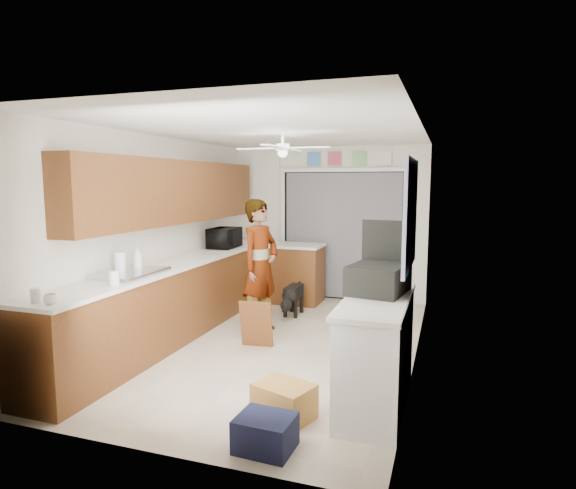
% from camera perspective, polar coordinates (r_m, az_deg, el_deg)
% --- Properties ---
extents(floor, '(5.00, 5.00, 0.00)m').
position_cam_1_polar(floor, '(5.90, -1.26, -11.63)').
color(floor, '#BDAC98').
rests_on(floor, ground).
extents(ceiling, '(5.00, 5.00, 0.00)m').
position_cam_1_polar(ceiling, '(5.61, -1.33, 13.30)').
color(ceiling, white).
rests_on(ceiling, ground).
extents(wall_back, '(3.20, 0.00, 3.20)m').
position_cam_1_polar(wall_back, '(8.00, 4.79, 2.54)').
color(wall_back, white).
rests_on(wall_back, ground).
extents(wall_front, '(3.20, 0.00, 3.20)m').
position_cam_1_polar(wall_front, '(3.40, -15.77, -4.28)').
color(wall_front, white).
rests_on(wall_front, ground).
extents(wall_left, '(0.00, 5.00, 5.00)m').
position_cam_1_polar(wall_left, '(6.34, -15.04, 1.05)').
color(wall_left, white).
rests_on(wall_left, ground).
extents(wall_right, '(0.00, 5.00, 5.00)m').
position_cam_1_polar(wall_right, '(5.30, 15.22, -0.16)').
color(wall_right, white).
rests_on(wall_right, ground).
extents(left_base_cabinets, '(0.60, 4.80, 0.90)m').
position_cam_1_polar(left_base_cabinets, '(6.31, -12.51, -6.27)').
color(left_base_cabinets, brown).
rests_on(left_base_cabinets, floor).
extents(left_countertop, '(0.62, 4.80, 0.04)m').
position_cam_1_polar(left_countertop, '(6.22, -12.55, -2.07)').
color(left_countertop, white).
rests_on(left_countertop, left_base_cabinets).
extents(upper_cabinets, '(0.32, 4.00, 0.80)m').
position_cam_1_polar(upper_cabinets, '(6.39, -13.01, 6.10)').
color(upper_cabinets, brown).
rests_on(upper_cabinets, wall_left).
extents(sink_basin, '(0.50, 0.76, 0.06)m').
position_cam_1_polar(sink_basin, '(5.39, -18.05, -3.31)').
color(sink_basin, silver).
rests_on(sink_basin, left_countertop).
extents(faucet, '(0.03, 0.03, 0.22)m').
position_cam_1_polar(faucet, '(5.49, -19.68, -2.18)').
color(faucet, silver).
rests_on(faucet, left_countertop).
extents(peninsula_base, '(1.00, 0.60, 0.90)m').
position_cam_1_polar(peninsula_base, '(7.77, 0.25, -3.54)').
color(peninsula_base, brown).
rests_on(peninsula_base, floor).
extents(peninsula_top, '(1.04, 0.64, 0.04)m').
position_cam_1_polar(peninsula_top, '(7.70, 0.26, -0.10)').
color(peninsula_top, white).
rests_on(peninsula_top, peninsula_base).
extents(back_opening_recess, '(2.00, 0.06, 2.10)m').
position_cam_1_polar(back_opening_recess, '(7.94, 6.47, 1.03)').
color(back_opening_recess, black).
rests_on(back_opening_recess, wall_back).
extents(curtain_panel, '(1.90, 0.03, 2.05)m').
position_cam_1_polar(curtain_panel, '(7.90, 6.41, 1.00)').
color(curtain_panel, slate).
rests_on(curtain_panel, wall_back).
extents(door_trim_left, '(0.06, 0.04, 2.10)m').
position_cam_1_polar(door_trim_left, '(8.18, -0.57, 1.26)').
color(door_trim_left, white).
rests_on(door_trim_left, wall_back).
extents(door_trim_right, '(0.06, 0.04, 2.10)m').
position_cam_1_polar(door_trim_right, '(7.76, 13.81, 0.72)').
color(door_trim_right, white).
rests_on(door_trim_right, wall_back).
extents(door_trim_head, '(2.10, 0.04, 0.06)m').
position_cam_1_polar(door_trim_head, '(7.86, 6.54, 8.78)').
color(door_trim_head, white).
rests_on(door_trim_head, wall_back).
extents(header_frame_1, '(0.22, 0.02, 0.22)m').
position_cam_1_polar(header_frame_1, '(8.02, 3.06, 10.08)').
color(header_frame_1, '#4F83D4').
rests_on(header_frame_1, wall_back).
extents(header_frame_2, '(0.22, 0.02, 0.22)m').
position_cam_1_polar(header_frame_2, '(7.93, 5.53, 10.08)').
color(header_frame_2, '#C3495F').
rests_on(header_frame_2, wall_back).
extents(header_frame_3, '(0.22, 0.02, 0.22)m').
position_cam_1_polar(header_frame_3, '(7.85, 8.42, 10.07)').
color(header_frame_3, '#7CC36F').
rests_on(header_frame_3, wall_back).
extents(header_frame_4, '(0.22, 0.02, 0.22)m').
position_cam_1_polar(header_frame_4, '(7.79, 11.36, 10.02)').
color(header_frame_4, white).
rests_on(header_frame_4, wall_back).
extents(route66_sign, '(0.22, 0.02, 0.26)m').
position_cam_1_polar(route66_sign, '(8.23, -1.72, 10.01)').
color(route66_sign, silver).
rests_on(route66_sign, wall_back).
extents(right_counter_base, '(0.50, 1.40, 0.90)m').
position_cam_1_polar(right_counter_base, '(4.34, 10.50, -12.57)').
color(right_counter_base, white).
rests_on(right_counter_base, floor).
extents(right_counter_top, '(0.54, 1.44, 0.04)m').
position_cam_1_polar(right_counter_top, '(4.20, 10.51, -6.52)').
color(right_counter_top, white).
rests_on(right_counter_top, right_counter_base).
extents(abstract_painting, '(0.03, 1.15, 0.95)m').
position_cam_1_polar(abstract_painting, '(4.27, 14.32, 3.51)').
color(abstract_painting, '#FE5DA1').
rests_on(abstract_painting, wall_right).
extents(ceiling_fan, '(1.14, 1.14, 0.24)m').
position_cam_1_polar(ceiling_fan, '(5.78, -0.64, 11.34)').
color(ceiling_fan, white).
rests_on(ceiling_fan, ceiling).
extents(microwave, '(0.39, 0.56, 0.30)m').
position_cam_1_polar(microwave, '(7.30, -7.54, 0.78)').
color(microwave, black).
rests_on(microwave, left_countertop).
extents(soap_bottle, '(0.12, 0.12, 0.29)m').
position_cam_1_polar(soap_bottle, '(5.62, -17.41, -1.53)').
color(soap_bottle, silver).
rests_on(soap_bottle, left_countertop).
extents(cup, '(0.11, 0.11, 0.08)m').
position_cam_1_polar(cup, '(4.37, -26.37, -5.81)').
color(cup, white).
rests_on(cup, left_countertop).
extents(jar_a, '(0.13, 0.13, 0.14)m').
position_cam_1_polar(jar_a, '(4.90, -19.93, -3.78)').
color(jar_a, silver).
rests_on(jar_a, left_countertop).
extents(jar_b, '(0.08, 0.08, 0.12)m').
position_cam_1_polar(jar_b, '(4.47, -27.75, -5.37)').
color(jar_b, silver).
rests_on(jar_b, left_countertop).
extents(paper_towel_roll, '(0.15, 0.15, 0.25)m').
position_cam_1_polar(paper_towel_roll, '(5.42, -19.32, -2.14)').
color(paper_towel_roll, white).
rests_on(paper_towel_roll, left_countertop).
extents(suitcase, '(0.54, 0.67, 0.26)m').
position_cam_1_polar(suitcase, '(4.38, 10.70, -3.96)').
color(suitcase, black).
rests_on(suitcase, right_counter_top).
extents(suitcase_rim, '(0.53, 0.64, 0.02)m').
position_cam_1_polar(suitcase_rim, '(4.41, 10.66, -5.36)').
color(suitcase_rim, yellow).
rests_on(suitcase_rim, suitcase).
extents(suitcase_lid, '(0.42, 0.10, 0.50)m').
position_cam_1_polar(suitcase_lid, '(4.63, 11.27, -0.24)').
color(suitcase_lid, black).
rests_on(suitcase_lid, suitcase).
extents(cardboard_box, '(0.54, 0.47, 0.28)m').
position_cam_1_polar(cardboard_box, '(4.14, -0.46, -18.04)').
color(cardboard_box, olive).
rests_on(cardboard_box, floor).
extents(navy_crate, '(0.42, 0.36, 0.25)m').
position_cam_1_polar(navy_crate, '(3.73, -2.70, -21.41)').
color(navy_crate, black).
rests_on(navy_crate, floor).
extents(cabinet_door_panel, '(0.39, 0.18, 0.56)m').
position_cam_1_polar(cabinet_door_panel, '(5.68, -3.79, -9.38)').
color(cabinet_door_panel, brown).
rests_on(cabinet_door_panel, floor).
extents(man, '(0.57, 0.71, 1.71)m').
position_cam_1_polar(man, '(6.19, -3.33, -2.53)').
color(man, white).
rests_on(man, floor).
extents(dog, '(0.27, 0.62, 0.49)m').
position_cam_1_polar(dog, '(7.04, 0.67, -6.42)').
color(dog, black).
rests_on(dog, floor).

